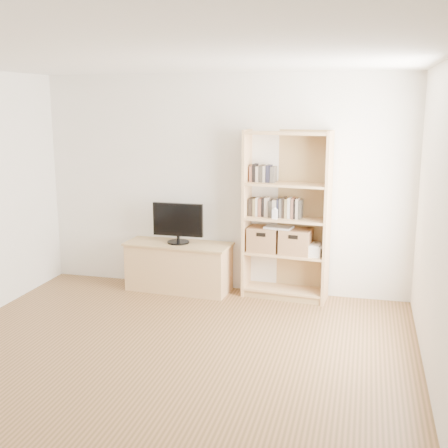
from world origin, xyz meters
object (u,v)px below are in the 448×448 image
(television, at_px, (178,223))
(basket_left, at_px, (264,239))
(basket_right, at_px, (296,241))
(laptop, at_px, (279,227))
(bookshelf, at_px, (286,216))
(baby_monitor, at_px, (275,214))
(tv_stand, at_px, (179,267))

(television, height_order, basket_left, television)
(basket_right, height_order, laptop, laptop)
(bookshelf, distance_m, television, 1.31)
(bookshelf, xyz_separation_m, basket_left, (-0.26, 0.02, -0.29))
(baby_monitor, bearing_deg, television, -176.28)
(tv_stand, distance_m, bookshelf, 1.48)
(baby_monitor, relative_size, basket_left, 0.32)
(basket_right, bearing_deg, laptop, -177.84)
(bookshelf, xyz_separation_m, basket_right, (0.12, -0.02, -0.29))
(baby_monitor, height_order, basket_left, baby_monitor)
(television, xyz_separation_m, laptop, (1.22, 0.05, 0.01))
(bookshelf, height_order, television, bookshelf)
(tv_stand, bearing_deg, baby_monitor, 1.51)
(bookshelf, distance_m, baby_monitor, 0.16)
(bookshelf, height_order, basket_left, bookshelf)
(bookshelf, xyz_separation_m, laptop, (-0.08, -0.00, -0.14))
(television, bearing_deg, tv_stand, 0.24)
(bookshelf, bearing_deg, television, -172.31)
(television, distance_m, laptop, 1.22)
(bookshelf, distance_m, basket_left, 0.39)
(tv_stand, xyz_separation_m, basket_left, (1.04, 0.08, 0.40))
(baby_monitor, distance_m, basket_left, 0.38)
(tv_stand, bearing_deg, laptop, 6.01)
(bookshelf, bearing_deg, baby_monitor, -135.00)
(basket_right, bearing_deg, television, -172.81)
(baby_monitor, xyz_separation_m, basket_left, (-0.14, 0.12, -0.33))
(bookshelf, bearing_deg, basket_left, -178.81)
(tv_stand, xyz_separation_m, baby_monitor, (1.18, -0.04, 0.73))
(bookshelf, bearing_deg, basket_right, -2.60)
(tv_stand, distance_m, television, 0.55)
(basket_left, bearing_deg, tv_stand, -171.93)
(television, relative_size, baby_monitor, 5.53)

